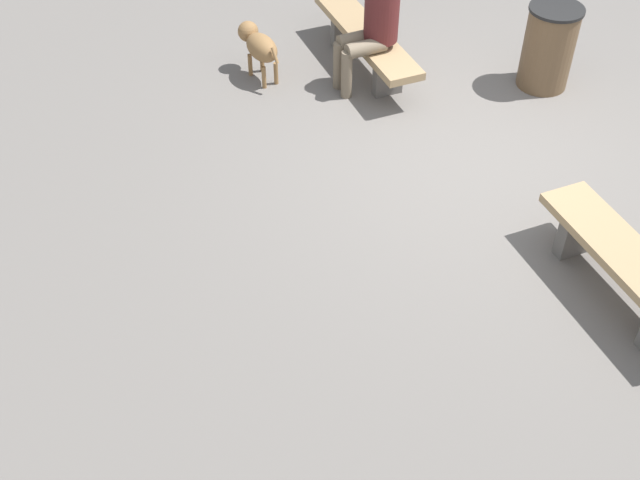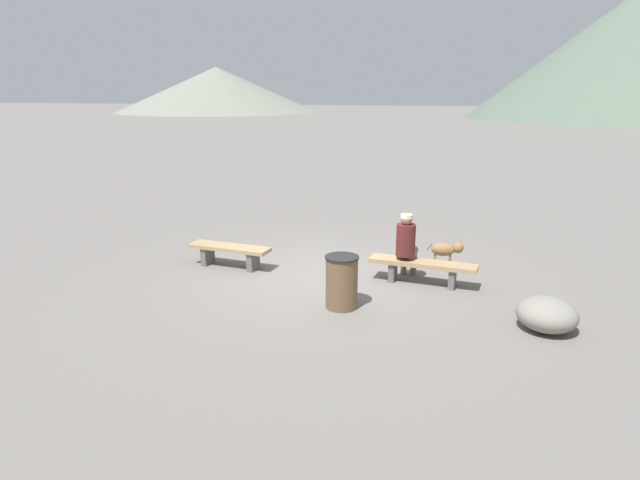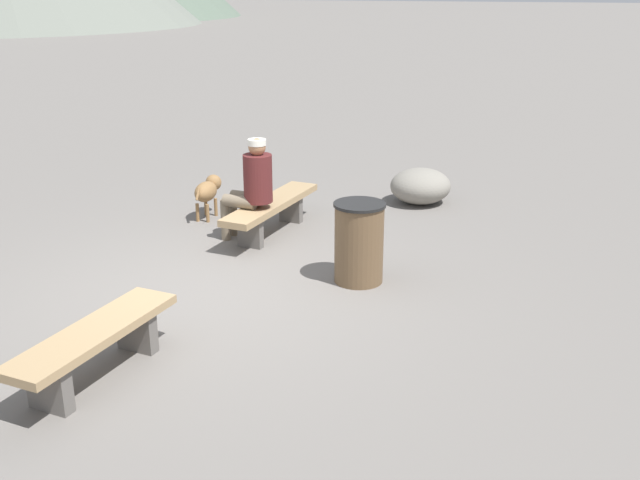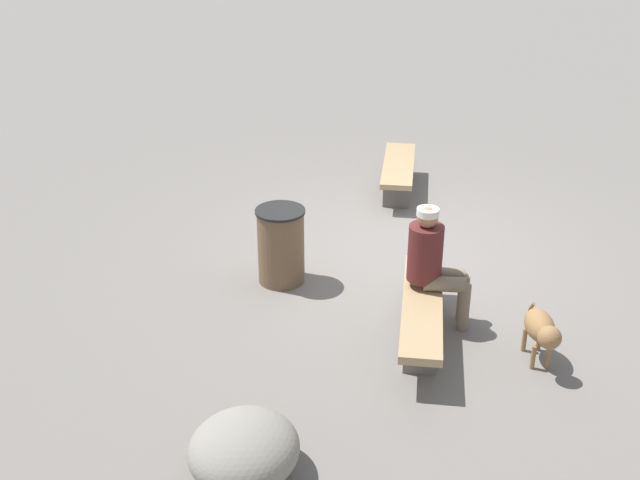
% 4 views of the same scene
% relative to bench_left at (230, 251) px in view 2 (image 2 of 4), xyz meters
% --- Properties ---
extents(ground, '(210.00, 210.00, 0.06)m').
position_rel_bench_left_xyz_m(ground, '(1.82, -0.17, -0.34)').
color(ground, slate).
extents(bench_left, '(1.66, 0.62, 0.42)m').
position_rel_bench_left_xyz_m(bench_left, '(0.00, 0.00, 0.00)').
color(bench_left, '#605B56').
rests_on(bench_left, ground).
extents(bench_right, '(1.91, 0.62, 0.42)m').
position_rel_bench_left_xyz_m(bench_right, '(3.68, -0.11, 0.01)').
color(bench_right, '#605B56').
rests_on(bench_right, ground).
extents(seated_person, '(0.38, 0.63, 1.25)m').
position_rel_bench_left_xyz_m(seated_person, '(3.37, 0.01, 0.40)').
color(seated_person, '#511E1E').
rests_on(seated_person, ground).
extents(dog, '(0.70, 0.27, 0.52)m').
position_rel_bench_left_xyz_m(dog, '(4.07, 0.92, 0.06)').
color(dog, olive).
rests_on(dog, ground).
extents(trash_bin, '(0.53, 0.53, 0.84)m').
position_rel_bench_left_xyz_m(trash_bin, '(2.50, -1.49, 0.11)').
color(trash_bin, brown).
rests_on(trash_bin, ground).
extents(boulder, '(1.17, 1.16, 0.49)m').
position_rel_bench_left_xyz_m(boulder, '(5.52, -1.64, -0.07)').
color(boulder, gray).
rests_on(boulder, ground).
extents(distant_peak_2, '(29.18, 29.18, 6.37)m').
position_rel_bench_left_xyz_m(distant_peak_2, '(-29.97, 67.56, 2.87)').
color(distant_peak_2, gray).
rests_on(distant_peak_2, ground).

